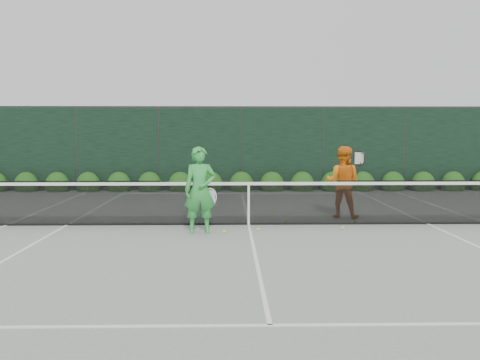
{
  "coord_description": "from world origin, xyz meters",
  "views": [
    {
      "loc": [
        -0.44,
        -12.01,
        2.08
      ],
      "look_at": [
        -0.19,
        0.3,
        1.0
      ],
      "focal_mm": 40.0,
      "sensor_mm": 36.0,
      "label": 1
    }
  ],
  "objects": [
    {
      "name": "windscreen_fence",
      "position": [
        0.0,
        -2.71,
        1.51
      ],
      "size": [
        32.0,
        21.07,
        3.06
      ],
      "color": "black",
      "rests_on": "ground"
    },
    {
      "name": "tennis_balls",
      "position": [
        0.62,
        -0.27,
        0.03
      ],
      "size": [
        3.81,
        1.5,
        0.07
      ],
      "color": "#CDED34",
      "rests_on": "ground"
    },
    {
      "name": "court_lines",
      "position": [
        0.0,
        0.0,
        0.01
      ],
      "size": [
        11.03,
        23.83,
        0.01
      ],
      "color": "white",
      "rests_on": "ground"
    },
    {
      "name": "hedge_row",
      "position": [
        -0.0,
        7.15,
        0.23
      ],
      "size": [
        31.66,
        0.65,
        0.94
      ],
      "color": "black",
      "rests_on": "ground"
    },
    {
      "name": "tennis_net",
      "position": [
        -0.02,
        0.0,
        0.53
      ],
      "size": [
        12.9,
        0.1,
        1.07
      ],
      "color": "black",
      "rests_on": "ground"
    },
    {
      "name": "player_man",
      "position": [
        2.36,
        1.02,
        0.88
      ],
      "size": [
        1.05,
        0.95,
        1.76
      ],
      "rotation": [
        0.0,
        0.0,
        2.74
      ],
      "color": "orange",
      "rests_on": "ground"
    },
    {
      "name": "ground",
      "position": [
        0.0,
        0.0,
        0.0
      ],
      "size": [
        80.0,
        80.0,
        0.0
      ],
      "primitive_type": "plane",
      "color": "gray",
      "rests_on": "ground"
    },
    {
      "name": "player_woman",
      "position": [
        -1.04,
        -0.98,
        0.9
      ],
      "size": [
        0.7,
        0.51,
        1.8
      ],
      "rotation": [
        0.0,
        0.0,
        0.12
      ],
      "color": "green",
      "rests_on": "ground"
    }
  ]
}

